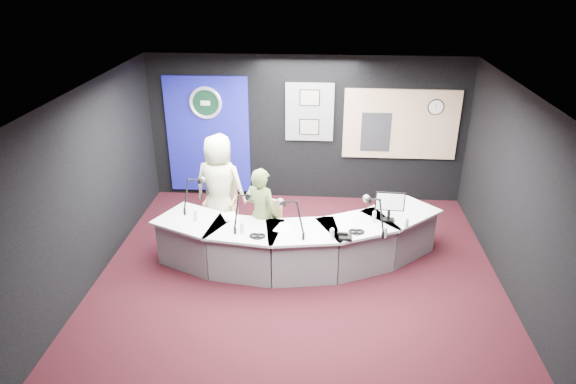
# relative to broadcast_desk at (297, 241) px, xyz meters

# --- Properties ---
(ground) EXTENTS (6.00, 6.00, 0.00)m
(ground) POSITION_rel_broadcast_desk_xyz_m (0.05, -0.55, -0.38)
(ground) COLOR black
(ground) RESTS_ON ground
(ceiling) EXTENTS (6.00, 6.00, 0.02)m
(ceiling) POSITION_rel_broadcast_desk_xyz_m (0.05, -0.55, 2.42)
(ceiling) COLOR silver
(ceiling) RESTS_ON ground
(wall_back) EXTENTS (6.00, 0.02, 2.80)m
(wall_back) POSITION_rel_broadcast_desk_xyz_m (0.05, 2.45, 1.02)
(wall_back) COLOR black
(wall_back) RESTS_ON ground
(wall_front) EXTENTS (6.00, 0.02, 2.80)m
(wall_front) POSITION_rel_broadcast_desk_xyz_m (0.05, -3.55, 1.02)
(wall_front) COLOR black
(wall_front) RESTS_ON ground
(wall_left) EXTENTS (0.02, 6.00, 2.80)m
(wall_left) POSITION_rel_broadcast_desk_xyz_m (-2.95, -0.55, 1.02)
(wall_left) COLOR black
(wall_left) RESTS_ON ground
(wall_right) EXTENTS (0.02, 6.00, 2.80)m
(wall_right) POSITION_rel_broadcast_desk_xyz_m (3.05, -0.55, 1.02)
(wall_right) COLOR black
(wall_right) RESTS_ON ground
(broadcast_desk) EXTENTS (4.50, 1.90, 0.75)m
(broadcast_desk) POSITION_rel_broadcast_desk_xyz_m (0.00, 0.00, 0.00)
(broadcast_desk) COLOR #B9BBBE
(broadcast_desk) RESTS_ON ground
(backdrop_panel) EXTENTS (1.60, 0.05, 2.30)m
(backdrop_panel) POSITION_rel_broadcast_desk_xyz_m (-1.85, 2.42, 0.88)
(backdrop_panel) COLOR navy
(backdrop_panel) RESTS_ON wall_back
(agency_seal) EXTENTS (0.63, 0.07, 0.63)m
(agency_seal) POSITION_rel_broadcast_desk_xyz_m (-1.85, 2.38, 1.52)
(agency_seal) COLOR silver
(agency_seal) RESTS_ON backdrop_panel
(seal_center) EXTENTS (0.48, 0.01, 0.48)m
(seal_center) POSITION_rel_broadcast_desk_xyz_m (-1.85, 2.38, 1.52)
(seal_center) COLOR black
(seal_center) RESTS_ON backdrop_panel
(pinboard) EXTENTS (0.90, 0.04, 1.10)m
(pinboard) POSITION_rel_broadcast_desk_xyz_m (0.10, 2.42, 1.38)
(pinboard) COLOR slate
(pinboard) RESTS_ON wall_back
(framed_photo_upper) EXTENTS (0.34, 0.02, 0.27)m
(framed_photo_upper) POSITION_rel_broadcast_desk_xyz_m (0.10, 2.39, 1.65)
(framed_photo_upper) COLOR #7E6D5C
(framed_photo_upper) RESTS_ON pinboard
(framed_photo_lower) EXTENTS (0.34, 0.02, 0.27)m
(framed_photo_lower) POSITION_rel_broadcast_desk_xyz_m (0.10, 2.39, 1.09)
(framed_photo_lower) COLOR #7E6D5C
(framed_photo_lower) RESTS_ON pinboard
(booth_window_frame) EXTENTS (2.12, 0.06, 1.32)m
(booth_window_frame) POSITION_rel_broadcast_desk_xyz_m (1.80, 2.42, 1.18)
(booth_window_frame) COLOR tan
(booth_window_frame) RESTS_ON wall_back
(booth_glow) EXTENTS (2.00, 0.02, 1.20)m
(booth_glow) POSITION_rel_broadcast_desk_xyz_m (1.80, 2.41, 1.18)
(booth_glow) COLOR beige
(booth_glow) RESTS_ON booth_window_frame
(equipment_rack) EXTENTS (0.55, 0.02, 0.75)m
(equipment_rack) POSITION_rel_broadcast_desk_xyz_m (1.35, 2.39, 1.03)
(equipment_rack) COLOR black
(equipment_rack) RESTS_ON booth_window_frame
(wall_clock) EXTENTS (0.28, 0.01, 0.28)m
(wall_clock) POSITION_rel_broadcast_desk_xyz_m (2.40, 2.39, 1.52)
(wall_clock) COLOR white
(wall_clock) RESTS_ON booth_window_frame
(armchair_left) EXTENTS (0.57, 0.57, 0.95)m
(armchair_left) POSITION_rel_broadcast_desk_xyz_m (-1.35, 0.85, 0.10)
(armchair_left) COLOR #A57E4B
(armchair_left) RESTS_ON ground
(armchair_right) EXTENTS (0.79, 0.79, 1.06)m
(armchair_right) POSITION_rel_broadcast_desk_xyz_m (-0.55, 0.10, 0.15)
(armchair_right) COLOR #A57E4B
(armchair_right) RESTS_ON ground
(draped_jacket) EXTENTS (0.51, 0.14, 0.70)m
(draped_jacket) POSITION_rel_broadcast_desk_xyz_m (-1.38, 1.10, 0.24)
(draped_jacket) COLOR #656055
(draped_jacket) RESTS_ON armchair_left
(person_man) EXTENTS (0.96, 0.71, 1.79)m
(person_man) POSITION_rel_broadcast_desk_xyz_m (-1.35, 0.85, 0.52)
(person_man) COLOR beige
(person_man) RESTS_ON ground
(person_woman) EXTENTS (0.67, 0.57, 1.54)m
(person_woman) POSITION_rel_broadcast_desk_xyz_m (-0.55, 0.10, 0.40)
(person_woman) COLOR #4F5E31
(person_woman) RESTS_ON ground
(computer_monitor) EXTENTS (0.43, 0.06, 0.29)m
(computer_monitor) POSITION_rel_broadcast_desk_xyz_m (1.39, 0.10, 0.70)
(computer_monitor) COLOR black
(computer_monitor) RESTS_ON broadcast_desk
(desk_phone) EXTENTS (0.19, 0.16, 0.05)m
(desk_phone) POSITION_rel_broadcast_desk_xyz_m (0.72, -0.52, 0.40)
(desk_phone) COLOR black
(desk_phone) RESTS_ON broadcast_desk
(headphones_near) EXTENTS (0.21, 0.21, 0.03)m
(headphones_near) POSITION_rel_broadcast_desk_xyz_m (0.89, -0.33, 0.39)
(headphones_near) COLOR black
(headphones_near) RESTS_ON broadcast_desk
(headphones_far) EXTENTS (0.20, 0.20, 0.03)m
(headphones_far) POSITION_rel_broadcast_desk_xyz_m (-0.53, -0.55, 0.39)
(headphones_far) COLOR black
(headphones_far) RESTS_ON broadcast_desk
(paper_stack) EXTENTS (0.31, 0.35, 0.00)m
(paper_stack) POSITION_rel_broadcast_desk_xyz_m (-1.04, 0.05, 0.38)
(paper_stack) COLOR white
(paper_stack) RESTS_ON broadcast_desk
(notepad) EXTENTS (0.29, 0.35, 0.00)m
(notepad) POSITION_rel_broadcast_desk_xyz_m (-0.19, -0.26, 0.38)
(notepad) COLOR white
(notepad) RESTS_ON broadcast_desk
(boom_mic_a) EXTENTS (0.29, 0.72, 0.60)m
(boom_mic_a) POSITION_rel_broadcast_desk_xyz_m (-1.66, 0.36, 0.68)
(boom_mic_a) COLOR black
(boom_mic_a) RESTS_ON broadcast_desk
(boom_mic_b) EXTENTS (0.26, 0.72, 0.60)m
(boom_mic_b) POSITION_rel_broadcast_desk_xyz_m (-0.80, -0.18, 0.68)
(boom_mic_b) COLOR black
(boom_mic_b) RESTS_ON broadcast_desk
(boom_mic_c) EXTENTS (0.49, 0.62, 0.60)m
(boom_mic_c) POSITION_rel_broadcast_desk_xyz_m (-0.06, -0.34, 0.68)
(boom_mic_c) COLOR black
(boom_mic_c) RESTS_ON broadcast_desk
(boom_mic_d) EXTENTS (0.33, 0.70, 0.60)m
(boom_mic_d) POSITION_rel_broadcast_desk_xyz_m (1.15, -0.17, 0.68)
(boom_mic_d) COLOR black
(boom_mic_d) RESTS_ON broadcast_desk
(water_bottles) EXTENTS (3.21, 0.64, 0.18)m
(water_bottles) POSITION_rel_broadcast_desk_xyz_m (0.05, -0.26, 0.46)
(water_bottles) COLOR silver
(water_bottles) RESTS_ON broadcast_desk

